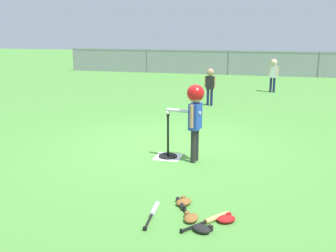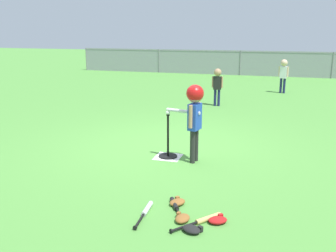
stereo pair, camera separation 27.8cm
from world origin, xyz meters
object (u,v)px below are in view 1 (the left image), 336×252
(batting_tee, at_px, (168,150))
(glove_outfield_drop, at_px, (202,229))
(fielder_deep_right, at_px, (210,82))
(spare_bat_black, at_px, (182,206))
(glove_tossed_aside, at_px, (184,202))
(glove_near_bats, at_px, (226,219))
(spare_bat_wood, at_px, (212,219))
(batter_child, at_px, (195,107))
(fielder_near_left, at_px, (273,71))
(glove_by_plate, at_px, (191,218))
(baseball_on_tee, at_px, (168,112))
(spare_bat_silver, at_px, (153,211))

(batting_tee, relative_size, glove_outfield_drop, 2.79)
(fielder_deep_right, distance_m, spare_bat_black, 6.58)
(glove_outfield_drop, bearing_deg, glove_tossed_aside, 118.67)
(glove_near_bats, bearing_deg, glove_tossed_aside, 150.83)
(spare_bat_black, relative_size, glove_near_bats, 2.00)
(glove_tossed_aside, bearing_deg, spare_bat_wood, -41.15)
(batter_child, relative_size, spare_bat_wood, 2.24)
(fielder_near_left, distance_m, glove_by_plate, 9.74)
(batter_child, xyz_separation_m, spare_bat_black, (0.17, -1.73, -0.89))
(batting_tee, distance_m, baseball_on_tee, 0.66)
(batting_tee, xyz_separation_m, glove_near_bats, (1.21, -2.04, -0.09))
(baseball_on_tee, bearing_deg, glove_by_plate, -69.09)
(fielder_near_left, bearing_deg, glove_by_plate, -95.83)
(spare_bat_wood, relative_size, glove_by_plate, 2.45)
(spare_bat_silver, xyz_separation_m, glove_tossed_aside, (0.30, 0.34, 0.01))
(batter_child, bearing_deg, spare_bat_silver, -93.86)
(glove_by_plate, height_order, glove_tossed_aside, same)
(spare_bat_silver, xyz_separation_m, spare_bat_black, (0.30, 0.23, 0.00))
(spare_bat_wood, relative_size, glove_tossed_aside, 2.12)
(spare_bat_wood, relative_size, glove_outfield_drop, 2.14)
(glove_near_bats, bearing_deg, baseball_on_tee, 120.60)
(fielder_near_left, xyz_separation_m, glove_by_plate, (-0.99, -9.66, -0.70))
(batter_child, bearing_deg, spare_bat_black, -84.34)
(batting_tee, bearing_deg, spare_bat_silver, -80.57)
(fielder_deep_right, bearing_deg, glove_by_plate, -83.53)
(glove_near_bats, distance_m, glove_tossed_aside, 0.65)
(spare_bat_wood, bearing_deg, glove_tossed_aside, 138.85)
(glove_near_bats, height_order, glove_outfield_drop, same)
(fielder_deep_right, xyz_separation_m, spare_bat_wood, (1.01, -6.77, -0.65))
(baseball_on_tee, bearing_deg, fielder_near_left, 76.60)
(spare_bat_black, bearing_deg, batting_tee, 109.44)
(baseball_on_tee, xyz_separation_m, batter_child, (0.48, -0.10, 0.13))
(fielder_deep_right, height_order, glove_near_bats, fielder_deep_right)
(spare_bat_black, distance_m, glove_by_plate, 0.33)
(batter_child, distance_m, glove_near_bats, 2.25)
(spare_bat_silver, bearing_deg, spare_bat_black, 37.68)
(spare_bat_silver, xyz_separation_m, spare_bat_wood, (0.71, -0.02, -0.00))
(baseball_on_tee, relative_size, spare_bat_silver, 0.11)
(fielder_deep_right, bearing_deg, fielder_near_left, 58.33)
(spare_bat_black, height_order, glove_tossed_aside, glove_tossed_aside)
(batting_tee, xyz_separation_m, fielder_deep_right, (0.04, 4.69, 0.56))
(glove_tossed_aside, bearing_deg, glove_by_plate, -67.03)
(spare_bat_black, bearing_deg, fielder_deep_right, 95.33)
(batting_tee, height_order, glove_near_bats, batting_tee)
(fielder_near_left, bearing_deg, glove_near_bats, -93.51)
(spare_bat_silver, distance_m, glove_tossed_aside, 0.45)
(glove_tossed_aside, bearing_deg, glove_outfield_drop, -61.33)
(fielder_deep_right, relative_size, glove_by_plate, 4.51)
(batting_tee, relative_size, fielder_deep_right, 0.71)
(fielder_near_left, height_order, spare_bat_silver, fielder_near_left)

